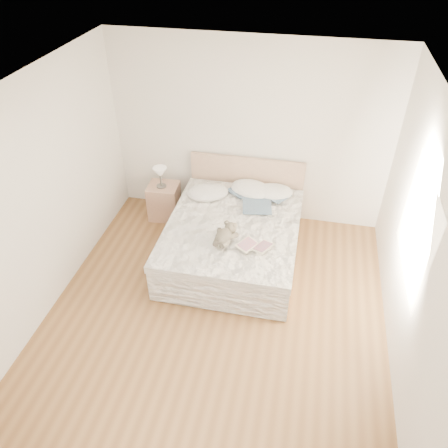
{
  "coord_description": "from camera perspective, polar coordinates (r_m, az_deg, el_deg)",
  "views": [
    {
      "loc": [
        0.84,
        -3.39,
        4.07
      ],
      "look_at": [
        -0.11,
        1.05,
        0.62
      ],
      "focal_mm": 35.0,
      "sensor_mm": 36.0,
      "label": 1
    }
  ],
  "objects": [
    {
      "name": "pillow_left",
      "position": [
        6.29,
        -2.13,
        4.17
      ],
      "size": [
        0.7,
        0.59,
        0.18
      ],
      "primitive_type": "ellipsoid",
      "rotation": [
        0.0,
        0.0,
        0.34
      ],
      "color": "white",
      "rests_on": "bed"
    },
    {
      "name": "pillow_middle",
      "position": [
        6.37,
        3.59,
        4.56
      ],
      "size": [
        0.74,
        0.62,
        0.19
      ],
      "primitive_type": "ellipsoid",
      "rotation": [
        0.0,
        0.0,
        -0.32
      ],
      "color": "white",
      "rests_on": "bed"
    },
    {
      "name": "ceiling",
      "position": [
        3.75,
        -1.8,
        15.8
      ],
      "size": [
        4.0,
        4.5,
        0.0
      ],
      "primitive_type": "cube",
      "color": "white",
      "rests_on": "ground"
    },
    {
      "name": "wall_left",
      "position": [
        5.19,
        -23.52,
        2.19
      ],
      "size": [
        0.02,
        4.5,
        2.7
      ],
      "primitive_type": "cube",
      "color": "silver",
      "rests_on": "ground"
    },
    {
      "name": "wall_back",
      "position": [
        6.32,
        3.28,
        11.67
      ],
      "size": [
        4.0,
        0.02,
        2.7
      ],
      "primitive_type": "cube",
      "color": "silver",
      "rests_on": "ground"
    },
    {
      "name": "blouse",
      "position": [
        6.12,
        4.32,
        2.88
      ],
      "size": [
        0.73,
        0.76,
        0.02
      ],
      "primitive_type": null,
      "rotation": [
        0.0,
        0.0,
        0.17
      ],
      "color": "#3D546C",
      "rests_on": "bed"
    },
    {
      "name": "pillow_right",
      "position": [
        6.34,
        6.44,
        4.2
      ],
      "size": [
        0.62,
        0.48,
        0.17
      ],
      "primitive_type": "ellipsoid",
      "rotation": [
        0.0,
        0.0,
        0.16
      ],
      "color": "white",
      "rests_on": "bed"
    },
    {
      "name": "table_lamp",
      "position": [
        6.52,
        -8.34,
        6.58
      ],
      "size": [
        0.27,
        0.27,
        0.32
      ],
      "color": "#49453F",
      "rests_on": "nightstand"
    },
    {
      "name": "nightstand",
      "position": [
        6.8,
        -7.81,
        2.97
      ],
      "size": [
        0.48,
        0.43,
        0.56
      ],
      "primitive_type": "cube",
      "rotation": [
        0.0,
        0.0,
        0.07
      ],
      "color": "#A57D63",
      "rests_on": "floor"
    },
    {
      "name": "teddy_bear",
      "position": [
        5.39,
        -0.06,
        -2.17
      ],
      "size": [
        0.32,
        0.4,
        0.19
      ],
      "primitive_type": null,
      "rotation": [
        0.0,
        0.0,
        -0.21
      ],
      "color": "brown",
      "rests_on": "bed"
    },
    {
      "name": "wall_right",
      "position": [
        4.5,
        24.24,
        -3.88
      ],
      "size": [
        0.02,
        4.5,
        2.7
      ],
      "primitive_type": "cube",
      "color": "silver",
      "rests_on": "ground"
    },
    {
      "name": "floor",
      "position": [
        5.36,
        -1.24,
        -12.15
      ],
      "size": [
        4.0,
        4.5,
        0.0
      ],
      "primitive_type": "cube",
      "color": "brown",
      "rests_on": "ground"
    },
    {
      "name": "bed",
      "position": [
        5.99,
        1.29,
        -1.72
      ],
      "size": [
        1.72,
        2.14,
        1.0
      ],
      "color": "tan",
      "rests_on": "floor"
    },
    {
      "name": "photo_book",
      "position": [
        6.32,
        -1.97,
        4.22
      ],
      "size": [
        0.31,
        0.21,
        0.02
      ],
      "primitive_type": "cube",
      "rotation": [
        0.0,
        0.0,
        -0.02
      ],
      "color": "white",
      "rests_on": "bed"
    },
    {
      "name": "window",
      "position": [
        4.67,
        23.92,
        -0.57
      ],
      "size": [
        0.02,
        1.3,
        1.1
      ],
      "primitive_type": "cube",
      "color": "white",
      "rests_on": "wall_right"
    },
    {
      "name": "childrens_book",
      "position": [
        5.35,
        4.07,
        -2.9
      ],
      "size": [
        0.47,
        0.43,
        0.03
      ],
      "primitive_type": "cube",
      "rotation": [
        0.0,
        0.0,
        -0.53
      ],
      "color": "beige",
      "rests_on": "bed"
    }
  ]
}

